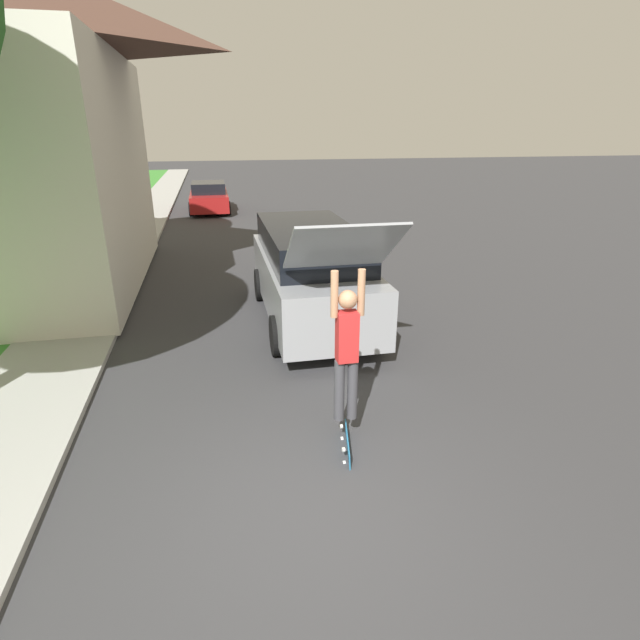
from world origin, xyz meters
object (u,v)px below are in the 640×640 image
(suv_parked, at_px, (311,272))
(skateboarder, at_px, (347,346))
(lawn_tree_far, at_px, (28,34))
(skateboard, at_px, (347,444))
(car_down_street, at_px, (209,197))

(suv_parked, height_order, skateboarder, suv_parked)
(lawn_tree_far, height_order, skateboarder, lawn_tree_far)
(suv_parked, relative_size, skateboard, 7.29)
(lawn_tree_far, height_order, suv_parked, lawn_tree_far)
(skateboard, bearing_deg, lawn_tree_far, 118.99)
(lawn_tree_far, distance_m, skateboarder, 12.12)
(suv_parked, bearing_deg, lawn_tree_far, 137.79)
(suv_parked, distance_m, skateboard, 4.69)
(car_down_street, distance_m, skateboarder, 19.61)
(skateboarder, bearing_deg, skateboard, -97.92)
(suv_parked, height_order, car_down_street, suv_parked)
(skateboarder, height_order, skateboard, skateboarder)
(car_down_street, xyz_separation_m, skateboarder, (1.60, -19.53, 0.68))
(lawn_tree_far, xyz_separation_m, suv_parked, (5.95, -5.40, -4.86))
(suv_parked, distance_m, skateboarder, 4.38)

